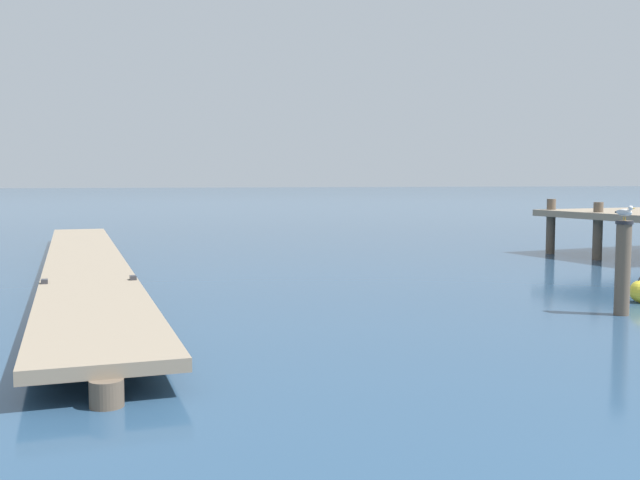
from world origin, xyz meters
TOP-DOWN VIEW (x-y plane):
  - floating_dock at (-6.43, 16.55)m, footprint 2.82×22.32m
  - mooring_piling at (2.77, 8.52)m, footprint 0.30×0.30m
  - perched_seagull at (2.77, 8.52)m, footprint 0.20×0.38m

SIDE VIEW (x-z plane):
  - floating_dock at x=-6.43m, z-range 0.10..0.63m
  - mooring_piling at x=2.77m, z-range 0.04..1.70m
  - perched_seagull at x=2.77m, z-range 1.68..1.94m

